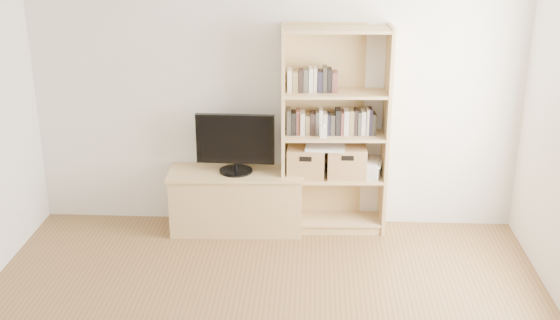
# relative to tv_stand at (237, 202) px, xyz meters

# --- Properties ---
(back_wall) EXTENTS (4.50, 0.02, 2.60)m
(back_wall) POSITION_rel_tv_stand_xyz_m (0.35, 0.23, 1.02)
(back_wall) COLOR silver
(back_wall) RESTS_ON floor
(tv_stand) EXTENTS (1.23, 0.51, 0.55)m
(tv_stand) POSITION_rel_tv_stand_xyz_m (0.00, 0.00, 0.00)
(tv_stand) COLOR tan
(tv_stand) RESTS_ON floor
(bookshelf) EXTENTS (0.98, 0.38, 1.92)m
(bookshelf) POSITION_rel_tv_stand_xyz_m (0.90, 0.06, 0.68)
(bookshelf) COLOR tan
(bookshelf) RESTS_ON floor
(television) EXTENTS (0.72, 0.07, 0.56)m
(television) POSITION_rel_tv_stand_xyz_m (0.00, 0.00, 0.58)
(television) COLOR black
(television) RESTS_ON tv_stand
(books_row_mid) EXTENTS (0.77, 0.21, 0.20)m
(books_row_mid) POSITION_rel_tv_stand_xyz_m (0.90, 0.08, 0.76)
(books_row_mid) COLOR #33312A
(books_row_mid) RESTS_ON bookshelf
(books_row_upper) EXTENTS (0.39, 0.17, 0.20)m
(books_row_upper) POSITION_rel_tv_stand_xyz_m (0.68, 0.07, 1.16)
(books_row_upper) COLOR #33312A
(books_row_upper) RESTS_ON bookshelf
(baby_monitor) EXTENTS (0.06, 0.04, 0.11)m
(baby_monitor) POSITION_rel_tv_stand_xyz_m (0.80, -0.06, 0.72)
(baby_monitor) COLOR white
(baby_monitor) RESTS_ON bookshelf
(basket_left) EXTENTS (0.34, 0.28, 0.28)m
(basket_left) POSITION_rel_tv_stand_xyz_m (0.64, 0.04, 0.40)
(basket_left) COLOR #AF854F
(basket_left) RESTS_ON bookshelf
(basket_right) EXTENTS (0.36, 0.30, 0.29)m
(basket_right) POSITION_rel_tv_stand_xyz_m (1.02, 0.06, 0.40)
(basket_right) COLOR #AF854F
(basket_right) RESTS_ON bookshelf
(laptop) EXTENTS (0.37, 0.27, 0.03)m
(laptop) POSITION_rel_tv_stand_xyz_m (0.82, 0.03, 0.55)
(laptop) COLOR white
(laptop) RESTS_ON basket_left
(magazine_stack) EXTENTS (0.26, 0.33, 0.13)m
(magazine_stack) POSITION_rel_tv_stand_xyz_m (1.23, 0.07, 0.32)
(magazine_stack) COLOR silver
(magazine_stack) RESTS_ON bookshelf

